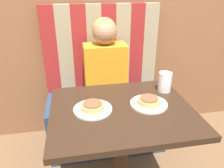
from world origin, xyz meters
TOP-DOWN VIEW (x-y plane):
  - booth_seat at (0.00, 0.63)m, footprint 1.02×0.50m
  - booth_backrest at (-0.00, 0.84)m, footprint 1.02×0.08m
  - dining_table at (0.00, 0.00)m, footprint 0.83×0.68m
  - person at (0.00, 0.63)m, footprint 0.35×0.22m
  - plate_left at (-0.17, 0.01)m, footprint 0.22×0.22m
  - plate_right at (0.17, 0.01)m, footprint 0.22×0.22m
  - pizza_left at (-0.17, 0.01)m, footprint 0.14×0.14m
  - pizza_right at (0.17, 0.01)m, footprint 0.14×0.14m
  - drinking_cup at (0.33, 0.17)m, footprint 0.09×0.09m

SIDE VIEW (x-z plane):
  - booth_seat at x=0.00m, z-range 0.00..0.49m
  - dining_table at x=0.00m, z-range 0.26..1.00m
  - plate_left at x=-0.17m, z-range 0.75..0.76m
  - plate_right at x=0.17m, z-range 0.75..0.76m
  - pizza_left at x=-0.17m, z-range 0.76..0.79m
  - pizza_right at x=0.17m, z-range 0.76..0.79m
  - drinking_cup at x=0.33m, z-range 0.75..0.88m
  - person at x=0.00m, z-range 0.49..1.18m
  - booth_backrest at x=0.00m, z-range 0.49..1.26m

